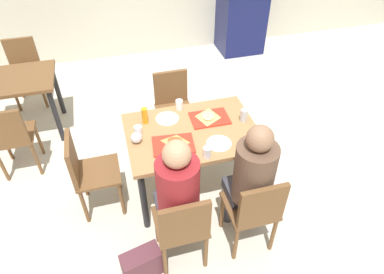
# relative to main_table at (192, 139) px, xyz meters

# --- Properties ---
(ground_plane) EXTENTS (10.00, 10.00, 0.02)m
(ground_plane) POSITION_rel_main_table_xyz_m (0.00, 0.00, -0.66)
(ground_plane) COLOR beige
(main_table) EXTENTS (1.20, 0.85, 0.75)m
(main_table) POSITION_rel_main_table_xyz_m (0.00, 0.00, 0.00)
(main_table) COLOR #9E7247
(main_table) RESTS_ON ground_plane
(chair_near_left) EXTENTS (0.40, 0.40, 0.86)m
(chair_near_left) POSITION_rel_main_table_xyz_m (-0.30, -0.81, -0.15)
(chair_near_left) COLOR brown
(chair_near_left) RESTS_ON ground_plane
(chair_near_right) EXTENTS (0.40, 0.40, 0.86)m
(chair_near_right) POSITION_rel_main_table_xyz_m (0.30, -0.81, -0.15)
(chair_near_right) COLOR brown
(chair_near_right) RESTS_ON ground_plane
(chair_far_side) EXTENTS (0.40, 0.40, 0.86)m
(chair_far_side) POSITION_rel_main_table_xyz_m (0.00, 0.81, -0.15)
(chair_far_side) COLOR brown
(chair_far_side) RESTS_ON ground_plane
(chair_left_end) EXTENTS (0.40, 0.40, 0.86)m
(chair_left_end) POSITION_rel_main_table_xyz_m (-0.98, 0.00, -0.15)
(chair_left_end) COLOR brown
(chair_left_end) RESTS_ON ground_plane
(person_in_red) EXTENTS (0.32, 0.42, 1.27)m
(person_in_red) POSITION_rel_main_table_xyz_m (-0.30, -0.67, 0.10)
(person_in_red) COLOR #383842
(person_in_red) RESTS_ON ground_plane
(person_in_brown_jacket) EXTENTS (0.32, 0.42, 1.27)m
(person_in_brown_jacket) POSITION_rel_main_table_xyz_m (0.30, -0.67, 0.10)
(person_in_brown_jacket) COLOR #383842
(person_in_brown_jacket) RESTS_ON ground_plane
(tray_red_near) EXTENTS (0.39, 0.30, 0.02)m
(tray_red_near) POSITION_rel_main_table_xyz_m (-0.21, -0.15, 0.10)
(tray_red_near) COLOR red
(tray_red_near) RESTS_ON main_table
(tray_red_far) EXTENTS (0.37, 0.27, 0.02)m
(tray_red_far) POSITION_rel_main_table_xyz_m (0.21, 0.13, 0.10)
(tray_red_far) COLOR red
(tray_red_far) RESTS_ON main_table
(paper_plate_center) EXTENTS (0.22, 0.22, 0.01)m
(paper_plate_center) POSITION_rel_main_table_xyz_m (-0.18, 0.23, 0.10)
(paper_plate_center) COLOR white
(paper_plate_center) RESTS_ON main_table
(paper_plate_near_edge) EXTENTS (0.22, 0.22, 0.01)m
(paper_plate_near_edge) POSITION_rel_main_table_xyz_m (0.18, -0.23, 0.10)
(paper_plate_near_edge) COLOR white
(paper_plate_near_edge) RESTS_ON main_table
(pizza_slice_a) EXTENTS (0.22, 0.19, 0.02)m
(pizza_slice_a) POSITION_rel_main_table_xyz_m (-0.19, -0.12, 0.12)
(pizza_slice_a) COLOR tan
(pizza_slice_a) RESTS_ON tray_red_near
(pizza_slice_b) EXTENTS (0.24, 0.26, 0.02)m
(pizza_slice_b) POSITION_rel_main_table_xyz_m (0.20, 0.14, 0.12)
(pizza_slice_b) COLOR #DBAD60
(pizza_slice_b) RESTS_ON tray_red_far
(plastic_cup_a) EXTENTS (0.07, 0.07, 0.10)m
(plastic_cup_a) POSITION_rel_main_table_xyz_m (-0.03, 0.36, 0.14)
(plastic_cup_a) COLOR white
(plastic_cup_a) RESTS_ON main_table
(plastic_cup_b) EXTENTS (0.07, 0.07, 0.10)m
(plastic_cup_b) POSITION_rel_main_table_xyz_m (0.03, -0.36, 0.14)
(plastic_cup_b) COLOR white
(plastic_cup_b) RESTS_ON main_table
(plastic_cup_c) EXTENTS (0.07, 0.07, 0.10)m
(plastic_cup_c) POSITION_rel_main_table_xyz_m (-0.48, 0.06, 0.14)
(plastic_cup_c) COLOR white
(plastic_cup_c) RESTS_ON main_table
(soda_can) EXTENTS (0.07, 0.07, 0.12)m
(soda_can) POSITION_rel_main_table_xyz_m (0.51, 0.02, 0.16)
(soda_can) COLOR #B7BCC6
(soda_can) RESTS_ON main_table
(condiment_bottle) EXTENTS (0.06, 0.06, 0.16)m
(condiment_bottle) POSITION_rel_main_table_xyz_m (-0.39, 0.23, 0.17)
(condiment_bottle) COLOR orange
(condiment_bottle) RESTS_ON main_table
(foil_bundle) EXTENTS (0.10, 0.10, 0.10)m
(foil_bundle) POSITION_rel_main_table_xyz_m (-0.51, -0.02, 0.14)
(foil_bundle) COLOR silver
(foil_bundle) RESTS_ON main_table
(handbag) EXTENTS (0.35, 0.23, 0.28)m
(handbag) POSITION_rel_main_table_xyz_m (-0.65, -0.83, -0.51)
(handbag) COLOR #592D38
(handbag) RESTS_ON ground_plane
(background_table) EXTENTS (0.90, 0.70, 0.75)m
(background_table) POSITION_rel_main_table_xyz_m (-1.70, 1.42, -0.03)
(background_table) COLOR brown
(background_table) RESTS_ON ground_plane
(background_chair_near) EXTENTS (0.40, 0.40, 0.86)m
(background_chair_near) POSITION_rel_main_table_xyz_m (-1.70, 0.69, -0.15)
(background_chair_near) COLOR brown
(background_chair_near) RESTS_ON ground_plane
(background_chair_far) EXTENTS (0.40, 0.40, 0.86)m
(background_chair_far) POSITION_rel_main_table_xyz_m (-1.70, 2.15, -0.15)
(background_chair_far) COLOR brown
(background_chair_far) RESTS_ON ground_plane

